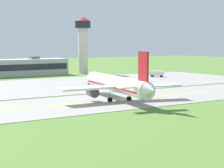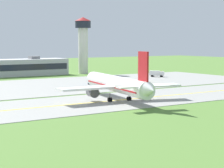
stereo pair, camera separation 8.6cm
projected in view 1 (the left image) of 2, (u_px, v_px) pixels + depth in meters
ground_plane at (122, 100)px, 108.53m from camera, size 500.00×500.00×0.00m
taxiway_strip at (122, 100)px, 108.52m from camera, size 240.00×28.00×0.10m
apron_pad at (76, 84)px, 148.83m from camera, size 140.00×52.00×0.10m
taxiway_centreline at (122, 100)px, 108.52m from camera, size 220.00×0.60×0.01m
airplane_lead at (117, 84)px, 107.27m from camera, size 32.17×39.45×12.70m
service_truck_baggage at (142, 78)px, 155.68m from camera, size 5.22×6.04×2.60m
service_truck_fuel at (156, 73)px, 178.80m from camera, size 5.33×5.98×2.60m
service_truck_catering at (92, 80)px, 148.95m from camera, size 5.30×5.99×2.60m
terminal_building at (14, 68)px, 183.46m from camera, size 46.69×12.15×8.40m
control_tower at (83, 40)px, 196.10m from camera, size 7.60×7.60×25.95m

